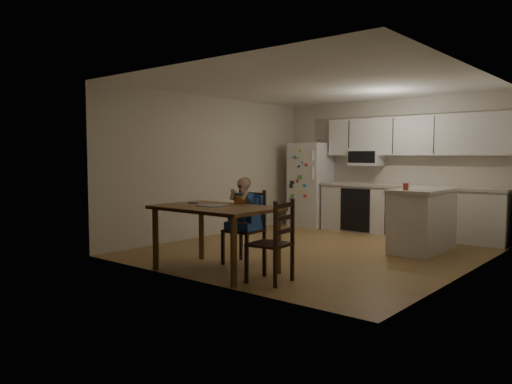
{
  "coord_description": "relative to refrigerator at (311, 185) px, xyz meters",
  "views": [
    {
      "loc": [
        4.13,
        -6.39,
        1.44
      ],
      "look_at": [
        -0.05,
        -1.4,
        0.97
      ],
      "focal_mm": 35.0,
      "sensor_mm": 36.0,
      "label": 1
    }
  ],
  "objects": [
    {
      "name": "room",
      "position": [
        1.55,
        -1.67,
        0.4
      ],
      "size": [
        4.52,
        5.01,
        2.51
      ],
      "color": "olive",
      "rests_on": "ground"
    },
    {
      "name": "refrigerator",
      "position": [
        0.0,
        0.0,
        0.0
      ],
      "size": [
        0.72,
        0.7,
        1.7
      ],
      "primitive_type": "cube",
      "color": "silver",
      "rests_on": "ground"
    },
    {
      "name": "kitchen_run",
      "position": [
        2.05,
        0.09,
        0.03
      ],
      "size": [
        3.37,
        0.62,
        2.15
      ],
      "color": "silver",
      "rests_on": "ground"
    },
    {
      "name": "kitchen_island",
      "position": [
        2.83,
        -1.22,
        -0.37
      ],
      "size": [
        0.67,
        1.28,
        0.95
      ],
      "color": "silver",
      "rests_on": "ground"
    },
    {
      "name": "red_cup",
      "position": [
        2.72,
        -1.61,
        0.15
      ],
      "size": [
        0.08,
        0.08,
        0.1
      ],
      "primitive_type": "cylinder",
      "color": "red",
      "rests_on": "kitchen_island"
    },
    {
      "name": "dining_table",
      "position": [
        1.35,
        -4.15,
        -0.14
      ],
      "size": [
        1.52,
        0.98,
        0.82
      ],
      "color": "brown",
      "rests_on": "ground"
    },
    {
      "name": "napkin",
      "position": [
        1.29,
        -4.15,
        -0.03
      ],
      "size": [
        0.32,
        0.28,
        0.01
      ],
      "primitive_type": "cube",
      "color": "#A5A6AA",
      "rests_on": "dining_table"
    },
    {
      "name": "toddler_spoon",
      "position": [
        0.86,
        -4.08,
        -0.03
      ],
      "size": [
        0.12,
        0.06,
        0.02
      ],
      "primitive_type": "cylinder",
      "rotation": [
        0.0,
        1.57,
        0.35
      ],
      "color": "blue",
      "rests_on": "dining_table"
    },
    {
      "name": "chair_booster",
      "position": [
        1.35,
        -3.57,
        -0.15
      ],
      "size": [
        0.47,
        0.47,
        1.16
      ],
      "rotation": [
        0.0,
        0.0,
        0.07
      ],
      "color": "black",
      "rests_on": "ground"
    },
    {
      "name": "chair_side",
      "position": [
        2.29,
        -4.13,
        -0.31
      ],
      "size": [
        0.47,
        0.47,
        0.95
      ],
      "rotation": [
        0.0,
        0.0,
        -1.45
      ],
      "color": "black",
      "rests_on": "ground"
    }
  ]
}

